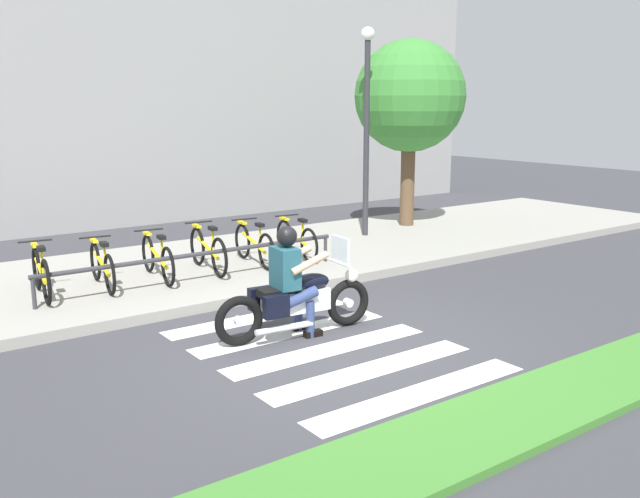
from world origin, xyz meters
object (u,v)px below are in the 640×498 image
object	(u,v)px
bicycle_1	(102,266)
bicycle_3	(208,250)
bicycle_5	(296,239)
tree_near_rack	(410,97)
street_lamp	(367,115)
bicycle_2	(157,258)
bike_rack	(198,256)
rider	(291,273)
bicycle_0	(41,273)
motorcycle	(297,301)
bicycle_4	(254,245)

from	to	relation	value
bicycle_1	bicycle_3	world-z (taller)	bicycle_3
bicycle_5	tree_near_rack	world-z (taller)	tree_near_rack
street_lamp	tree_near_rack	xyz separation A→B (m)	(1.57, 0.40, 0.37)
bicycle_2	bike_rack	bearing A→B (deg)	-51.17
rider	bicycle_0	bearing A→B (deg)	124.76
bicycle_0	motorcycle	bearing A→B (deg)	-54.41
bicycle_5	tree_near_rack	size ratio (longest dim) A/B	0.37
bicycle_0	bicycle_2	bearing A→B (deg)	0.04
rider	bicycle_5	size ratio (longest dim) A/B	0.90
bicycle_2	bicycle_3	world-z (taller)	bicycle_3
bike_rack	bicycle_4	bearing A→B (deg)	22.45
bicycle_5	street_lamp	xyz separation A→B (m)	(2.42, 0.95, 2.18)
bicycle_2	motorcycle	bearing A→B (deg)	-80.98
rider	bike_rack	world-z (taller)	rider
bicycle_5	bike_rack	world-z (taller)	bicycle_5
motorcycle	bike_rack	xyz separation A→B (m)	(-0.06, 2.66, 0.12)
bicycle_1	bicycle_4	world-z (taller)	bicycle_4
bicycle_0	bicycle_1	size ratio (longest dim) A/B	1.00
bike_rack	street_lamp	xyz separation A→B (m)	(4.65, 1.50, 2.10)
bicycle_3	bicycle_5	size ratio (longest dim) A/B	1.07
tree_near_rack	bicycle_5	bearing A→B (deg)	-161.30
tree_near_rack	rider	bearing A→B (deg)	-143.90
bicycle_1	bicycle_3	distance (m)	1.79
bicycle_2	street_lamp	world-z (taller)	street_lamp
tree_near_rack	bike_rack	bearing A→B (deg)	-162.99
rider	bicycle_5	bearing A→B (deg)	54.91
rider	bicycle_0	size ratio (longest dim) A/B	0.89
motorcycle	tree_near_rack	distance (m)	8.09
rider	street_lamp	distance (m)	6.51
rider	tree_near_rack	bearing A→B (deg)	36.10
bicycle_1	bicycle_4	size ratio (longest dim) A/B	0.97
motorcycle	bicycle_5	distance (m)	3.88
bicycle_2	bike_rack	world-z (taller)	bicycle_2
bicycle_4	motorcycle	bearing A→B (deg)	-111.69
bicycle_2	tree_near_rack	xyz separation A→B (m)	(6.67, 1.35, 2.54)
street_lamp	bicycle_0	bearing A→B (deg)	-172.14
bicycle_3	street_lamp	bearing A→B (deg)	12.74
motorcycle	bicycle_3	bearing A→B (deg)	83.18
rider	bicycle_4	size ratio (longest dim) A/B	0.87
rider	bike_rack	xyz separation A→B (m)	(0.01, 2.65, -0.25)
bike_rack	street_lamp	size ratio (longest dim) A/B	1.15
bicycle_1	bicycle_5	distance (m)	3.58
bicycle_4	street_lamp	size ratio (longest dim) A/B	0.37
rider	bicycle_2	size ratio (longest dim) A/B	0.84
motorcycle	bicycle_2	world-z (taller)	motorcycle
street_lamp	tree_near_rack	size ratio (longest dim) A/B	1.03
bicycle_4	bicycle_5	world-z (taller)	bicycle_4
bicycle_1	bike_rack	size ratio (longest dim) A/B	0.32
bicycle_0	street_lamp	xyz separation A→B (m)	(6.89, 0.95, 2.16)
bike_rack	bicycle_3	bearing A→B (deg)	51.06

